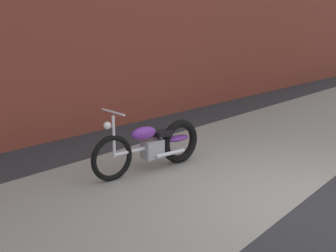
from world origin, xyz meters
The scene contains 3 objects.
ground_plane centered at (0.00, 0.00, 0.00)m, with size 80.00×80.00×0.00m, color #2D2D30.
sidewalk_slab centered at (0.00, 1.75, 0.00)m, with size 36.00×3.50×0.01m, color gray.
motorcycle_purple centered at (-0.23, 2.26, 0.40)m, with size 1.99×0.67×1.03m.
Camera 1 is at (-4.59, -1.72, 2.06)m, focal length 41.91 mm.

